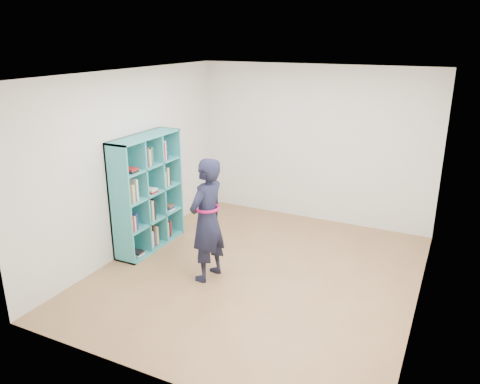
% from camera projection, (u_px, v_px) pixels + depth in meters
% --- Properties ---
extents(floor, '(4.50, 4.50, 0.00)m').
position_uv_depth(floor, '(258.00, 273.00, 6.26)').
color(floor, '#8E6340').
rests_on(floor, ground).
extents(ceiling, '(4.50, 4.50, 0.00)m').
position_uv_depth(ceiling, '(260.00, 74.00, 5.43)').
color(ceiling, white).
rests_on(ceiling, wall_back).
extents(wall_left, '(0.02, 4.50, 2.60)m').
position_uv_depth(wall_left, '(131.00, 163.00, 6.68)').
color(wall_left, silver).
rests_on(wall_left, floor).
extents(wall_right, '(0.02, 4.50, 2.60)m').
position_uv_depth(wall_right, '(429.00, 205.00, 5.02)').
color(wall_right, silver).
rests_on(wall_right, floor).
extents(wall_back, '(4.00, 0.02, 2.60)m').
position_uv_depth(wall_back, '(314.00, 145.00, 7.76)').
color(wall_back, silver).
rests_on(wall_back, floor).
extents(wall_front, '(4.00, 0.02, 2.60)m').
position_uv_depth(wall_front, '(151.00, 252.00, 3.93)').
color(wall_front, silver).
rests_on(wall_front, floor).
extents(bookshelf, '(0.37, 1.27, 1.69)m').
position_uv_depth(bookshelf, '(146.00, 194.00, 6.83)').
color(bookshelf, teal).
rests_on(bookshelf, floor).
extents(person, '(0.47, 0.64, 1.62)m').
position_uv_depth(person, '(207.00, 220.00, 5.91)').
color(person, black).
rests_on(person, floor).
extents(smartphone, '(0.02, 0.10, 0.12)m').
position_uv_depth(smartphone, '(203.00, 208.00, 6.02)').
color(smartphone, silver).
rests_on(smartphone, person).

